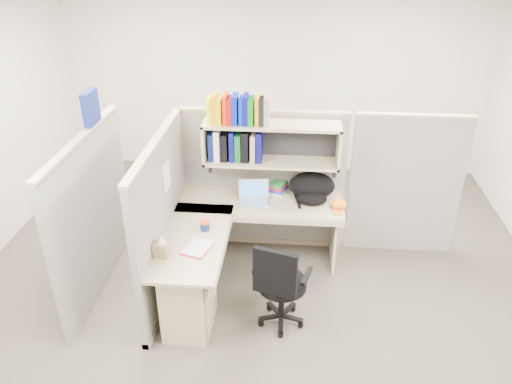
# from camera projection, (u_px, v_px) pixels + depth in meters

# --- Properties ---
(ground) EXTENTS (6.00, 6.00, 0.00)m
(ground) POSITION_uv_depth(u_px,v_px,m) (256.00, 290.00, 5.13)
(ground) COLOR #332D27
(ground) RESTS_ON ground
(room_shell) EXTENTS (6.00, 6.00, 6.00)m
(room_shell) POSITION_uv_depth(u_px,v_px,m) (256.00, 144.00, 4.36)
(room_shell) COLOR beige
(room_shell) RESTS_ON ground
(cubicle) EXTENTS (3.79, 1.84, 1.95)m
(cubicle) POSITION_uv_depth(u_px,v_px,m) (224.00, 190.00, 5.12)
(cubicle) COLOR slate
(cubicle) RESTS_ON ground
(desk) EXTENTS (1.74, 1.75, 0.73)m
(desk) POSITION_uv_depth(u_px,v_px,m) (210.00, 270.00, 4.70)
(desk) COLOR tan
(desk) RESTS_ON ground
(laptop) EXTENTS (0.35, 0.35, 0.23)m
(laptop) POSITION_uv_depth(u_px,v_px,m) (254.00, 194.00, 5.19)
(laptop) COLOR silver
(laptop) RESTS_ON desk
(backpack) EXTENTS (0.52, 0.43, 0.29)m
(backpack) POSITION_uv_depth(u_px,v_px,m) (312.00, 188.00, 5.24)
(backpack) COLOR black
(backpack) RESTS_ON desk
(orange_cap) EXTENTS (0.19, 0.22, 0.09)m
(orange_cap) POSITION_uv_depth(u_px,v_px,m) (339.00, 204.00, 5.14)
(orange_cap) COLOR orange
(orange_cap) RESTS_ON desk
(snack_canister) EXTENTS (0.09, 0.09, 0.09)m
(snack_canister) POSITION_uv_depth(u_px,v_px,m) (205.00, 225.00, 4.77)
(snack_canister) COLOR navy
(snack_canister) RESTS_ON desk
(tissue_box) EXTENTS (0.15, 0.15, 0.21)m
(tissue_box) POSITION_uv_depth(u_px,v_px,m) (162.00, 245.00, 4.37)
(tissue_box) COLOR #967D55
(tissue_box) RESTS_ON desk
(mouse) EXTENTS (0.11, 0.09, 0.04)m
(mouse) POSITION_uv_depth(u_px,v_px,m) (267.00, 207.00, 5.13)
(mouse) COLOR #92A6CF
(mouse) RESTS_ON desk
(paper_cup) EXTENTS (0.09, 0.09, 0.10)m
(paper_cup) POSITION_uv_depth(u_px,v_px,m) (265.00, 190.00, 5.40)
(paper_cup) COLOR silver
(paper_cup) RESTS_ON desk
(book_stack) EXTENTS (0.24, 0.28, 0.11)m
(book_stack) POSITION_uv_depth(u_px,v_px,m) (279.00, 187.00, 5.45)
(book_stack) COLOR gray
(book_stack) RESTS_ON desk
(loose_paper) EXTENTS (0.28, 0.32, 0.00)m
(loose_paper) POSITION_uv_depth(u_px,v_px,m) (198.00, 247.00, 4.52)
(loose_paper) COLOR white
(loose_paper) RESTS_ON desk
(task_chair) EXTENTS (0.54, 0.50, 0.94)m
(task_chair) POSITION_uv_depth(u_px,v_px,m) (280.00, 297.00, 4.53)
(task_chair) COLOR black
(task_chair) RESTS_ON ground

